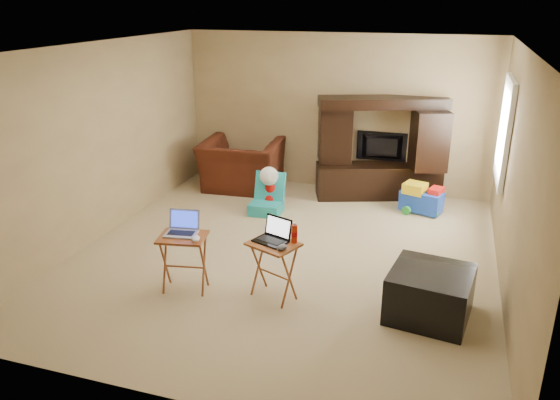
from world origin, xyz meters
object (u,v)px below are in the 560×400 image
(push_toy, at_px, (422,198))
(ottoman, at_px, (430,294))
(recliner, at_px, (242,165))
(television, at_px, (382,147))
(mouse_right, at_px, (282,247))
(laptop_right, at_px, (270,231))
(child_rocker, at_px, (266,194))
(mouse_left, at_px, (196,239))
(entertainment_center, at_px, (380,148))
(tray_table_right, at_px, (274,270))
(laptop_left, at_px, (181,224))
(tray_table_left, at_px, (184,263))
(plush_toy, at_px, (271,194))
(water_bottle, at_px, (294,234))

(push_toy, height_order, ottoman, ottoman)
(recliner, bearing_deg, push_toy, 172.26)
(television, height_order, mouse_right, television)
(laptop_right, bearing_deg, child_rocker, 130.54)
(recliner, distance_m, mouse_left, 3.50)
(child_rocker, bearing_deg, recliner, 127.01)
(entertainment_center, height_order, tray_table_right, entertainment_center)
(entertainment_center, xyz_separation_m, ottoman, (1.00, -3.35, -0.55))
(television, xyz_separation_m, laptop_left, (-1.59, -3.78, -0.00))
(tray_table_right, bearing_deg, tray_table_left, -149.13)
(push_toy, relative_size, tray_table_right, 0.96)
(mouse_left, height_order, mouse_right, mouse_left)
(push_toy, distance_m, mouse_left, 3.85)
(entertainment_center, bearing_deg, tray_table_left, -132.41)
(ottoman, bearing_deg, push_toy, 95.60)
(laptop_right, bearing_deg, tray_table_right, -6.30)
(television, height_order, tray_table_left, television)
(recliner, xyz_separation_m, laptop_left, (0.61, -3.29, 0.35))
(push_toy, bearing_deg, laptop_left, -108.28)
(plush_toy, relative_size, tray_table_left, 0.69)
(laptop_right, bearing_deg, mouse_right, -19.21)
(child_rocker, bearing_deg, push_toy, 16.70)
(recliner, xyz_separation_m, child_rocker, (0.74, -0.92, -0.11))
(television, height_order, tray_table_right, television)
(child_rocker, relative_size, push_toy, 0.99)
(laptop_right, relative_size, water_bottle, 1.70)
(ottoman, height_order, tray_table_left, tray_table_left)
(push_toy, relative_size, laptop_left, 1.80)
(ottoman, height_order, mouse_left, mouse_left)
(recliner, xyz_separation_m, water_bottle, (1.81, -3.10, 0.32))
(child_rocker, bearing_deg, ottoman, -42.84)
(laptop_left, bearing_deg, ottoman, -3.61)
(television, bearing_deg, recliner, 9.58)
(plush_toy, distance_m, laptop_right, 2.63)
(tray_table_left, bearing_deg, tray_table_right, -2.03)
(laptop_right, height_order, water_bottle, laptop_right)
(child_rocker, relative_size, laptop_right, 1.81)
(entertainment_center, bearing_deg, television, 70.94)
(child_rocker, height_order, plush_toy, child_rocker)
(recliner, bearing_deg, mouse_right, 113.67)
(push_toy, bearing_deg, television, 154.90)
(mouse_right, bearing_deg, tray_table_right, 137.29)
(laptop_left, xyz_separation_m, mouse_right, (1.13, -0.01, -0.10))
(laptop_left, relative_size, mouse_right, 2.61)
(ottoman, distance_m, water_bottle, 1.47)
(laptop_left, height_order, mouse_right, laptop_left)
(ottoman, height_order, water_bottle, water_bottle)
(tray_table_right, bearing_deg, laptop_left, -151.08)
(entertainment_center, distance_m, laptop_left, 3.93)
(push_toy, bearing_deg, mouse_right, -92.44)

